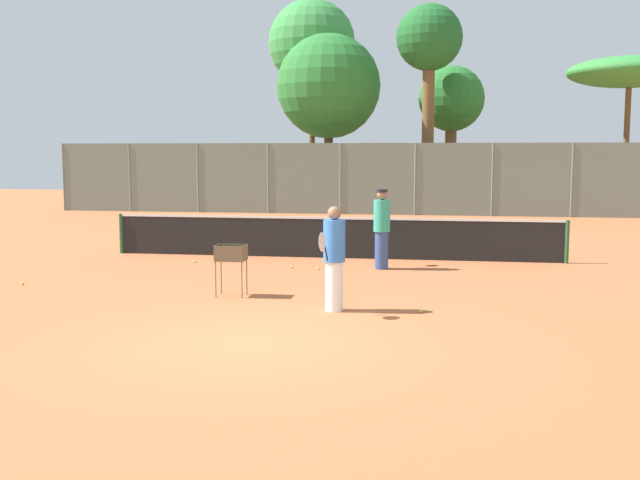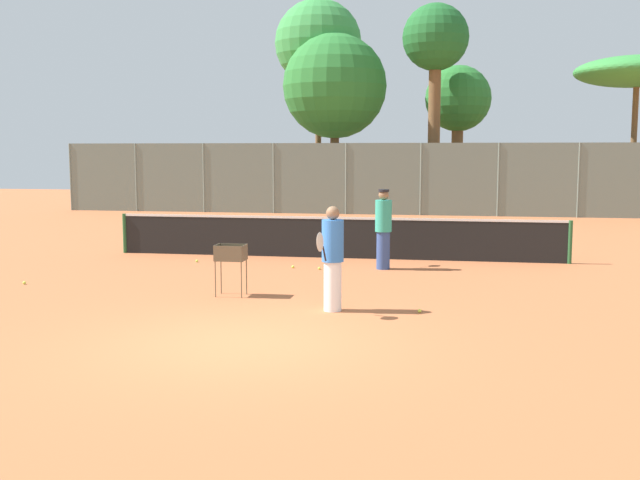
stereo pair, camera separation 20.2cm
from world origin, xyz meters
TOP-DOWN VIEW (x-y plane):
  - ground_plane at (0.00, 0.00)m, footprint 80.00×80.00m
  - tennis_net at (0.00, 8.80)m, footprint 11.73×0.10m
  - back_fence at (0.00, 22.32)m, footprint 29.34×0.08m
  - tree_0 at (-2.60, 25.34)m, footprint 4.91×4.91m
  - tree_1 at (-3.71, 27.11)m, footprint 4.29×4.29m
  - tree_2 at (2.09, 24.65)m, footprint 2.99×2.99m
  - tree_3 at (3.17, 27.40)m, footprint 3.20×3.20m
  - tree_4 at (10.73, 24.59)m, footprint 5.29×5.29m
  - player_white_outfit at (0.92, 2.41)m, footprint 0.38×0.92m
  - player_red_cap at (1.37, 7.20)m, footprint 0.39×0.95m
  - ball_cart at (-1.21, 3.41)m, footprint 0.56×0.41m
  - tennis_ball_0 at (-5.80, 3.86)m, footprint 0.07×0.07m
  - tennis_ball_1 at (2.42, 2.50)m, footprint 0.07×0.07m
  - tennis_ball_2 at (-3.30, 7.46)m, footprint 0.07×0.07m
  - tennis_ball_3 at (-0.09, 6.83)m, footprint 0.07×0.07m
  - tennis_ball_4 at (-0.74, 6.95)m, footprint 0.07×0.07m
  - parked_car at (-2.83, 25.34)m, footprint 4.20×1.70m

SIDE VIEW (x-z plane):
  - ground_plane at x=0.00m, z-range 0.00..0.00m
  - tennis_ball_0 at x=-5.80m, z-range 0.00..0.07m
  - tennis_ball_1 at x=2.42m, z-range 0.00..0.07m
  - tennis_ball_2 at x=-3.30m, z-range 0.00..0.07m
  - tennis_ball_3 at x=-0.09m, z-range 0.00..0.07m
  - tennis_ball_4 at x=-0.74m, z-range 0.00..0.07m
  - tennis_net at x=0.00m, z-range 0.02..1.09m
  - parked_car at x=-2.83m, z-range -0.14..1.46m
  - ball_cart at x=-1.21m, z-range 0.25..1.24m
  - player_white_outfit at x=0.92m, z-range 0.03..1.84m
  - player_red_cap at x=1.37m, z-range 0.03..1.91m
  - back_fence at x=0.00m, z-range 0.00..3.11m
  - tree_3 at x=3.17m, z-range 1.73..8.64m
  - tree_0 at x=-2.60m, z-range 1.65..9.91m
  - tree_4 at x=10.73m, z-range 2.72..9.55m
  - tree_2 at x=2.09m, z-range 2.86..12.21m
  - tree_1 at x=-3.71m, z-range 2.92..13.14m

